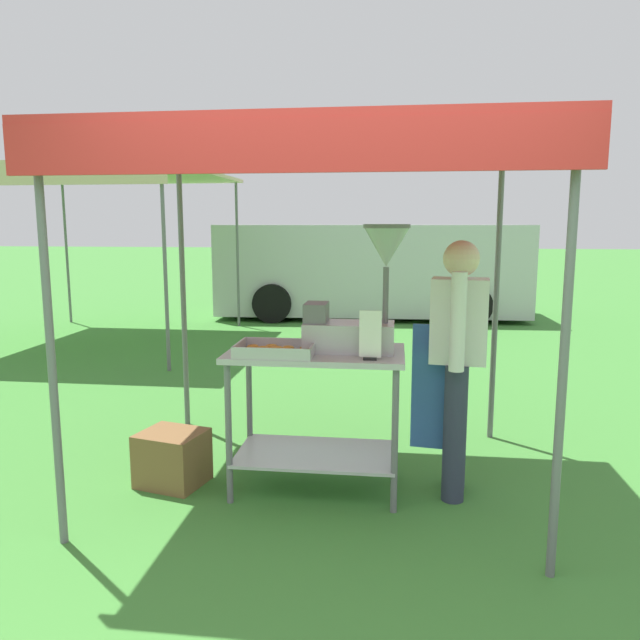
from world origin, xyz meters
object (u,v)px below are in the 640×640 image
(vendor, at_px, (457,355))
(donut_tray, at_px, (276,351))
(donut_cart, at_px, (316,391))
(menu_sign, at_px, (370,338))
(supply_crate, at_px, (172,458))
(stall_canopy, at_px, (318,155))
(donut_fryer, at_px, (361,301))
(neighbour_tent, at_px, (100,177))
(van_silver, at_px, (372,269))

(vendor, bearing_deg, donut_tray, -170.45)
(donut_cart, height_order, menu_sign, menu_sign)
(donut_tray, relative_size, supply_crate, 1.00)
(donut_tray, bearing_deg, stall_canopy, 46.02)
(donut_fryer, relative_size, vendor, 0.49)
(menu_sign, distance_m, supply_crate, 1.58)
(vendor, bearing_deg, supply_crate, -177.26)
(stall_canopy, relative_size, neighbour_tent, 0.81)
(donut_fryer, bearing_deg, stall_canopy, 164.58)
(vendor, bearing_deg, donut_fryer, -177.57)
(donut_cart, bearing_deg, van_silver, 89.72)
(donut_tray, xyz_separation_m, menu_sign, (0.58, -0.08, 0.11))
(menu_sign, bearing_deg, vendor, 26.68)
(van_silver, bearing_deg, donut_cart, -90.28)
(stall_canopy, height_order, menu_sign, stall_canopy)
(supply_crate, height_order, neighbour_tent, neighbour_tent)
(neighbour_tent, bearing_deg, donut_cart, -51.00)
(donut_tray, relative_size, vendor, 0.29)
(menu_sign, relative_size, vendor, 0.18)
(menu_sign, xyz_separation_m, supply_crate, (-1.30, 0.18, -0.87))
(donut_cart, distance_m, donut_fryer, 0.64)
(van_silver, xyz_separation_m, neighbour_tent, (-3.69, -3.08, 1.48))
(stall_canopy, bearing_deg, vendor, -3.36)
(donut_fryer, distance_m, neighbour_tent, 6.08)
(stall_canopy, xyz_separation_m, menu_sign, (0.35, -0.32, -1.08))
(donut_tray, relative_size, van_silver, 0.08)
(donut_fryer, height_order, vendor, donut_fryer)
(donut_tray, height_order, van_silver, van_silver)
(donut_fryer, relative_size, supply_crate, 1.66)
(donut_fryer, height_order, menu_sign, donut_fryer)
(menu_sign, bearing_deg, supply_crate, 172.29)
(stall_canopy, bearing_deg, van_silver, 89.71)
(vendor, relative_size, supply_crate, 3.39)
(donut_tray, xyz_separation_m, neighbour_tent, (-3.43, 4.65, 1.42))
(donut_tray, xyz_separation_m, supply_crate, (-0.73, 0.10, -0.76))
(donut_tray, xyz_separation_m, donut_fryer, (0.51, 0.16, 0.29))
(vendor, relative_size, neighbour_tent, 0.47)
(supply_crate, bearing_deg, donut_tray, -7.69)
(donut_tray, distance_m, supply_crate, 1.06)
(donut_tray, distance_m, vendor, 1.12)
(donut_fryer, height_order, van_silver, donut_fryer)
(donut_cart, xyz_separation_m, menu_sign, (0.35, -0.22, 0.39))
(donut_fryer, distance_m, van_silver, 7.58)
(van_silver, bearing_deg, vendor, -83.67)
(stall_canopy, height_order, supply_crate, stall_canopy)
(donut_tray, distance_m, menu_sign, 0.59)
(stall_canopy, xyz_separation_m, vendor, (0.87, -0.05, -1.22))
(donut_cart, height_order, van_silver, van_silver)
(supply_crate, xyz_separation_m, van_silver, (0.99, 7.63, 0.70))
(donut_cart, xyz_separation_m, donut_fryer, (0.28, 0.02, 0.58))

